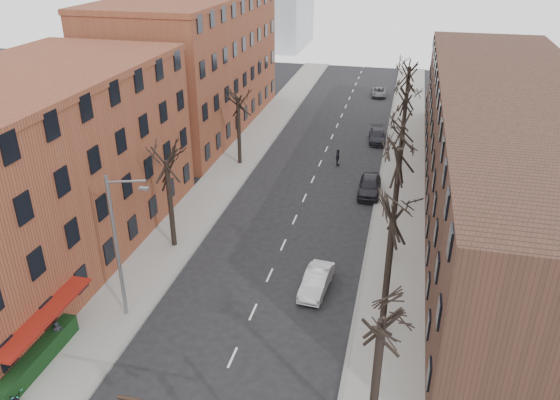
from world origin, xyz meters
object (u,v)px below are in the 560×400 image
Objects in this scene: pedestrian_a at (58,334)px; bicycle at (10,399)px; silver_sedan at (316,281)px; parked_car_near at (370,186)px; parked_car_mid at (377,136)px.

pedestrian_a reaches higher than bicycle.
parked_car_near is (2.01, 15.02, 0.11)m from silver_sedan.
silver_sedan is at bearing -98.73° from parked_car_near.
pedestrian_a is (-14.65, -23.48, 0.14)m from parked_car_near.
parked_car_near is 2.99× the size of pedestrian_a.
parked_car_near reaches higher than bicycle.
pedestrian_a is 4.39m from bicycle.
parked_car_mid is 2.25× the size of bicycle.
bicycle is at bearing -118.40° from parked_car_near.
parked_car_near is at bearing -20.43° from bicycle.
bicycle is (-12.36, -12.83, -0.02)m from silver_sedan.
pedestrian_a reaches higher than parked_car_mid.
pedestrian_a is at bearing -123.09° from parked_car_near.
parked_car_near is 2.37× the size of bicycle.
parked_car_mid is at bearing 28.78° from pedestrian_a.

